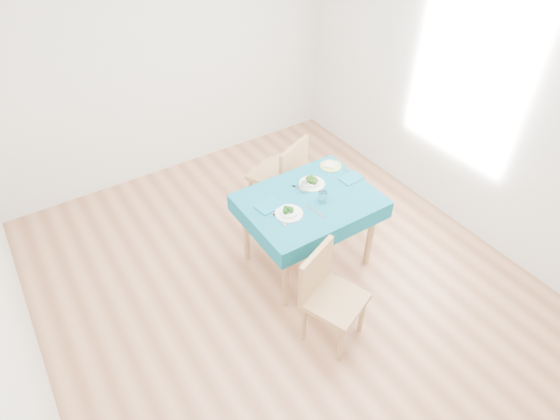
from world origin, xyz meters
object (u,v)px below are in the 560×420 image
chair_far (276,162)px  bowl_near (289,211)px  table (308,231)px  bowl_far (312,181)px  side_plate (331,166)px  chair_near (336,293)px

chair_far → bowl_near: (-0.46, -0.91, 0.21)m
table → bowl_far: bowl_far is taller
bowl_near → chair_far: bearing=63.2°
side_plate → table: bearing=-147.5°
table → side_plate: bearing=32.5°
chair_far → chair_near: bearing=49.6°
bowl_near → side_plate: bearing=26.6°
table → side_plate: size_ratio=5.67×
chair_near → chair_far: bearing=51.2°
side_plate → chair_near: bearing=-125.3°
chair_near → bowl_far: 1.08m
bowl_near → bowl_far: same height
table → chair_near: chair_near is taller
bowl_far → side_plate: bowl_far is taller
bowl_far → side_plate: size_ratio=1.16×
chair_near → side_plate: chair_near is taller
chair_far → bowl_far: 0.73m
bowl_near → side_plate: (0.70, 0.35, -0.03)m
table → side_plate: side_plate is taller
bowl_near → bowl_far: 0.45m
bowl_near → side_plate: 0.79m
table → bowl_far: 0.46m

